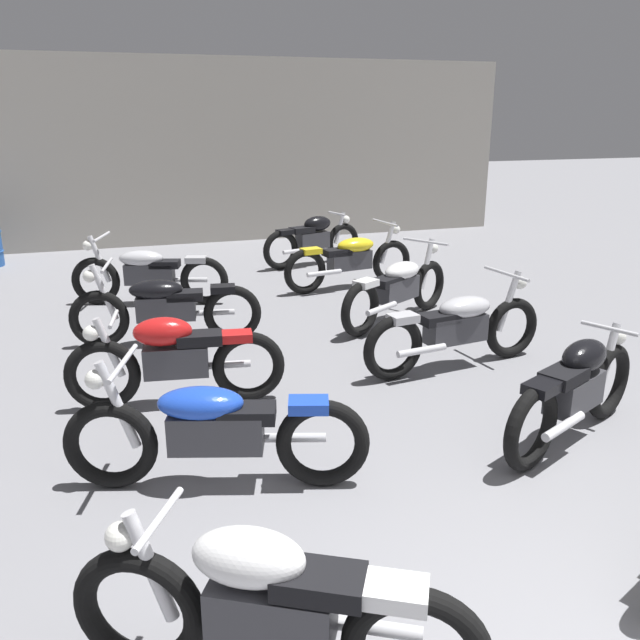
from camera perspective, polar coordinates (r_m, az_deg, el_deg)
The scene contains 11 objects.
back_wall at distance 13.82m, azimuth -9.96°, elevation 14.01°, with size 12.87×0.24×3.60m, color #9E998E.
motorcycle_left_row_0 at distance 3.26m, azimuth -4.36°, elevation -23.36°, with size 1.77×1.06×0.88m.
motorcycle_left_row_1 at distance 4.79m, azimuth -9.05°, elevation -9.23°, with size 2.11×0.88×0.97m.
motorcycle_left_row_2 at distance 6.14m, azimuth -12.34°, elevation -3.20°, with size 1.96×0.51×0.88m.
motorcycle_left_row_3 at distance 7.80m, azimuth -13.16°, elevation 1.15°, with size 2.16×0.68×0.97m.
motorcycle_left_row_4 at distance 9.49m, azimuth -14.49°, elevation 3.96°, with size 2.11×0.88×0.97m.
motorcycle_right_row_1 at distance 5.74m, azimuth 21.07°, elevation -5.52°, with size 1.83×0.94×0.88m.
motorcycle_right_row_2 at distance 7.02m, azimuth 11.66°, elevation -0.58°, with size 2.17×0.68×0.97m.
motorcycle_right_row_3 at distance 8.47m, azimuth 6.68°, elevation 2.79°, with size 1.92×1.21×0.97m.
motorcycle_right_row_4 at distance 10.07m, azimuth 2.63°, elevation 5.26°, with size 2.16×0.72×0.97m.
motorcycle_right_row_5 at distance 11.63m, azimuth -0.58°, elevation 6.98°, with size 1.92×0.72×0.88m.
Camera 1 is at (-1.99, -1.63, 2.59)m, focal length 37.32 mm.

